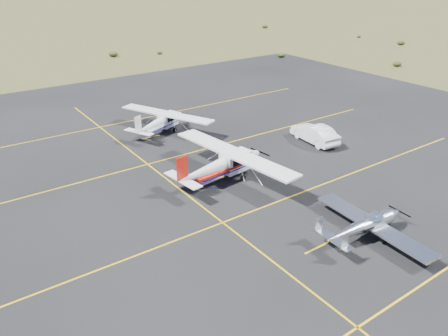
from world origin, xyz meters
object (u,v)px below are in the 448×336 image
object	(u,v)px
aircraft_low_wing	(366,225)
sedan	(315,133)
aircraft_plain	(160,122)
aircraft_cessna	(222,164)

from	to	relation	value
aircraft_low_wing	sedan	distance (m)	15.62
aircraft_low_wing	sedan	world-z (taller)	aircraft_low_wing
aircraft_plain	sedan	size ratio (longest dim) A/B	1.94
aircraft_cessna	sedan	distance (m)	11.70
aircraft_low_wing	aircraft_cessna	xyz separation A→B (m)	(-2.80, 11.40, 0.49)
aircraft_plain	sedan	bearing A→B (deg)	-69.06
aircraft_low_wing	aircraft_plain	world-z (taller)	aircraft_plain
aircraft_low_wing	aircraft_plain	size ratio (longest dim) A/B	0.84
aircraft_cessna	sedan	xyz separation A→B (m)	(11.59, 1.50, -0.51)
aircraft_low_wing	sedan	size ratio (longest dim) A/B	1.64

